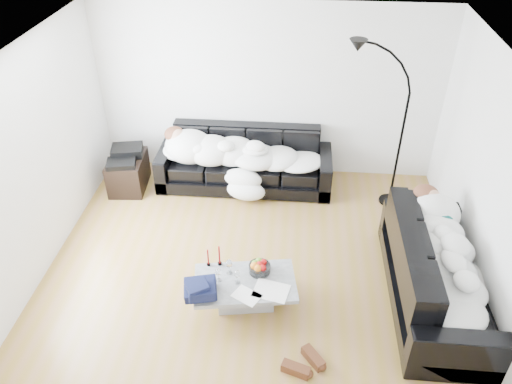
# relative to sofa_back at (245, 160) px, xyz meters

# --- Properties ---
(ground) EXTENTS (5.00, 5.00, 0.00)m
(ground) POSITION_rel_sofa_back_xyz_m (0.30, -1.79, -0.42)
(ground) COLOR olive
(ground) RESTS_ON ground
(wall_back) EXTENTS (5.00, 0.02, 2.60)m
(wall_back) POSITION_rel_sofa_back_xyz_m (0.30, 0.46, 0.88)
(wall_back) COLOR silver
(wall_back) RESTS_ON ground
(wall_left) EXTENTS (0.02, 4.50, 2.60)m
(wall_left) POSITION_rel_sofa_back_xyz_m (-2.20, -1.79, 0.88)
(wall_left) COLOR silver
(wall_left) RESTS_ON ground
(wall_right) EXTENTS (0.02, 4.50, 2.60)m
(wall_right) POSITION_rel_sofa_back_xyz_m (2.80, -1.79, 0.88)
(wall_right) COLOR silver
(wall_right) RESTS_ON ground
(ceiling) EXTENTS (5.00, 5.00, 0.00)m
(ceiling) POSITION_rel_sofa_back_xyz_m (0.30, -1.79, 2.18)
(ceiling) COLOR white
(ceiling) RESTS_ON ground
(sofa_back) EXTENTS (2.55, 0.88, 0.83)m
(sofa_back) POSITION_rel_sofa_back_xyz_m (0.00, 0.00, 0.00)
(sofa_back) COLOR black
(sofa_back) RESTS_ON ground
(sofa_right) EXTENTS (0.95, 2.21, 0.89)m
(sofa_right) POSITION_rel_sofa_back_xyz_m (2.36, -2.14, 0.03)
(sofa_right) COLOR black
(sofa_right) RESTS_ON ground
(sleeper_back) EXTENTS (2.16, 0.75, 0.43)m
(sleeper_back) POSITION_rel_sofa_back_xyz_m (0.00, -0.05, 0.22)
(sleeper_back) COLOR white
(sleeper_back) RESTS_ON sofa_back
(sleeper_right) EXTENTS (0.80, 1.89, 0.46)m
(sleeper_right) POSITION_rel_sofa_back_xyz_m (2.36, -2.14, 0.23)
(sleeper_right) COLOR white
(sleeper_right) RESTS_ON sofa_right
(teal_cushion) EXTENTS (0.42, 0.38, 0.20)m
(teal_cushion) POSITION_rel_sofa_back_xyz_m (2.30, -1.45, 0.30)
(teal_cushion) COLOR #0A4B46
(teal_cushion) RESTS_ON sofa_right
(coffee_table) EXTENTS (1.20, 0.82, 0.32)m
(coffee_table) POSITION_rel_sofa_back_xyz_m (0.26, -2.38, -0.26)
(coffee_table) COLOR #939699
(coffee_table) RESTS_ON ground
(fruit_bowl) EXTENTS (0.25, 0.25, 0.15)m
(fruit_bowl) POSITION_rel_sofa_back_xyz_m (0.41, -2.21, -0.02)
(fruit_bowl) COLOR white
(fruit_bowl) RESTS_ON coffee_table
(wine_glass_a) EXTENTS (0.08, 0.08, 0.19)m
(wine_glass_a) POSITION_rel_sofa_back_xyz_m (0.07, -2.26, 0.00)
(wine_glass_a) COLOR white
(wine_glass_a) RESTS_ON coffee_table
(wine_glass_b) EXTENTS (0.08, 0.08, 0.16)m
(wine_glass_b) POSITION_rel_sofa_back_xyz_m (-0.03, -2.39, -0.01)
(wine_glass_b) COLOR white
(wine_glass_b) RESTS_ON coffee_table
(wine_glass_c) EXTENTS (0.09, 0.09, 0.17)m
(wine_glass_c) POSITION_rel_sofa_back_xyz_m (0.18, -2.41, -0.01)
(wine_glass_c) COLOR white
(wine_glass_c) RESTS_ON coffee_table
(candle_left) EXTENTS (0.05, 0.05, 0.23)m
(candle_left) POSITION_rel_sofa_back_xyz_m (-0.18, -2.16, 0.02)
(candle_left) COLOR maroon
(candle_left) RESTS_ON coffee_table
(candle_right) EXTENTS (0.06, 0.06, 0.26)m
(candle_right) POSITION_rel_sofa_back_xyz_m (-0.05, -2.13, 0.04)
(candle_right) COLOR maroon
(candle_right) RESTS_ON coffee_table
(newspaper_a) EXTENTS (0.43, 0.36, 0.01)m
(newspaper_a) POSITION_rel_sofa_back_xyz_m (0.56, -2.49, -0.09)
(newspaper_a) COLOR silver
(newspaper_a) RESTS_ON coffee_table
(newspaper_b) EXTENTS (0.35, 0.32, 0.01)m
(newspaper_b) POSITION_rel_sofa_back_xyz_m (0.30, -2.59, -0.09)
(newspaper_b) COLOR silver
(newspaper_b) RESTS_ON coffee_table
(navy_jacket) EXTENTS (0.42, 0.38, 0.18)m
(navy_jacket) POSITION_rel_sofa_back_xyz_m (-0.19, -2.63, 0.08)
(navy_jacket) COLOR black
(navy_jacket) RESTS_ON coffee_table
(shoes) EXTENTS (0.59, 0.54, 0.11)m
(shoes) POSITION_rel_sofa_back_xyz_m (0.93, -3.18, -0.36)
(shoes) COLOR #472311
(shoes) RESTS_ON ground
(av_cabinet) EXTENTS (0.55, 0.76, 0.50)m
(av_cabinet) POSITION_rel_sofa_back_xyz_m (-1.72, -0.23, -0.17)
(av_cabinet) COLOR black
(av_cabinet) RESTS_ON ground
(stereo) EXTENTS (0.50, 0.42, 0.13)m
(stereo) POSITION_rel_sofa_back_xyz_m (-1.72, -0.23, 0.14)
(stereo) COLOR black
(stereo) RESTS_ON av_cabinet
(floor_lamp) EXTENTS (0.77, 0.36, 2.07)m
(floor_lamp) POSITION_rel_sofa_back_xyz_m (2.13, -0.27, 0.62)
(floor_lamp) COLOR black
(floor_lamp) RESTS_ON ground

